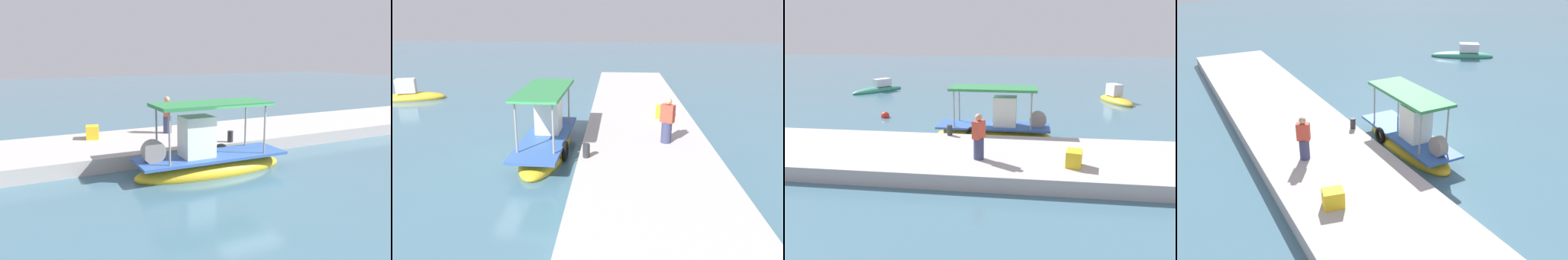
% 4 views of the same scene
% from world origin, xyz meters
% --- Properties ---
extents(ground_plane, '(120.00, 120.00, 0.00)m').
position_xyz_m(ground_plane, '(0.00, 0.00, 0.00)').
color(ground_plane, '#446D7F').
extents(dock_quay, '(36.00, 4.79, 0.56)m').
position_xyz_m(dock_quay, '(0.00, -4.34, 0.28)').
color(dock_quay, '#B6AEAB').
rests_on(dock_quay, ground_plane).
extents(main_fishing_boat, '(5.77, 1.83, 2.90)m').
position_xyz_m(main_fishing_boat, '(1.08, -0.50, 0.48)').
color(main_fishing_boat, gold).
rests_on(main_fishing_boat, ground_plane).
extents(fisherman_near_bollard, '(0.52, 0.56, 1.72)m').
position_xyz_m(fisherman_near_bollard, '(0.84, -5.08, 1.34)').
color(fisherman_near_bollard, '#3A3D61').
rests_on(fisherman_near_bollard, dock_quay).
extents(mooring_bollard, '(0.24, 0.24, 0.48)m').
position_xyz_m(mooring_bollard, '(-0.86, -2.21, 0.80)').
color(mooring_bollard, '#2D2D33').
rests_on(mooring_bollard, dock_quay).
extents(cargo_crate, '(0.65, 0.75, 0.57)m').
position_xyz_m(cargo_crate, '(4.25, -5.38, 0.85)').
color(cargo_crate, yellow).
rests_on(cargo_crate, dock_quay).
extents(moored_boat_mid, '(2.44, 3.98, 1.59)m').
position_xyz_m(moored_boat_mid, '(9.32, 9.69, 0.25)').
color(moored_boat_mid, gold).
rests_on(moored_boat_mid, ground_plane).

